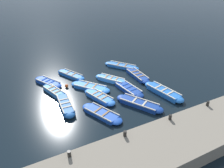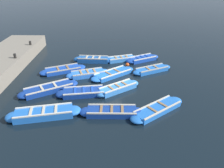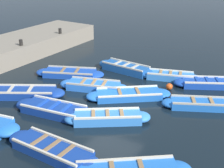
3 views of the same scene
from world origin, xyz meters
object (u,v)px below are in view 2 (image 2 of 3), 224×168
object	(u,v)px
boat_outer_right	(84,92)
boat_tucked	(49,89)
buoy_yellow_far	(127,65)
boat_broadside	(63,70)
boat_mid_row	(113,74)
buoy_orange_near	(126,69)
boat_alongside	(121,59)
bollard_south	(30,43)
bollard_mid_south	(15,56)
boat_far_corner	(88,74)
boat_outer_left	(93,60)
boat_drifting	(112,112)
boat_stern_in	(157,109)
boat_near_quay	(152,70)
boat_end_of_row	(44,114)
boat_bow_out	(118,88)
boat_inner_gap	(143,59)

from	to	relation	value
boat_outer_right	boat_tucked	bearing A→B (deg)	170.33
boat_outer_right	buoy_yellow_far	distance (m)	5.56
boat_broadside	buoy_yellow_far	world-z (taller)	boat_broadside
boat_broadside	boat_tucked	bearing A→B (deg)	-94.25
boat_mid_row	buoy_orange_near	xyz separation A→B (m)	(1.05, 0.95, -0.03)
boat_alongside	bollard_south	world-z (taller)	bollard_south
boat_broadside	boat_mid_row	xyz separation A→B (m)	(3.92, -0.67, 0.00)
bollard_mid_south	boat_far_corner	bearing A→B (deg)	-8.89
boat_outer_left	boat_alongside	xyz separation A→B (m)	(2.46, 0.28, -0.03)
boat_drifting	bollard_south	distance (m)	11.92
boat_stern_in	boat_mid_row	xyz separation A→B (m)	(-2.58, 4.65, 0.00)
boat_near_quay	boat_broadside	distance (m)	6.98
boat_outer_right	bollard_mid_south	bearing A→B (deg)	147.26
boat_drifting	boat_stern_in	bearing A→B (deg)	7.19
bollard_south	bollard_mid_south	bearing A→B (deg)	-90.00
boat_tucked	boat_drifting	xyz separation A→B (m)	(4.17, -2.50, -0.01)
boat_end_of_row	bollard_south	distance (m)	10.27
boat_bow_out	bollard_south	world-z (taller)	bollard_south
boat_tucked	boat_mid_row	size ratio (longest dim) A/B	1.09
boat_far_corner	boat_outer_right	xyz separation A→B (m)	(0.05, -2.80, -0.00)
boat_mid_row	boat_outer_right	world-z (taller)	boat_outer_right
boat_outer_left	boat_end_of_row	bearing A→B (deg)	-103.26
buoy_yellow_far	boat_drifting	bearing A→B (deg)	-99.61
boat_far_corner	boat_broadside	xyz separation A→B (m)	(-2.05, 0.75, -0.02)
boat_alongside	buoy_orange_near	distance (m)	2.12
buoy_orange_near	boat_far_corner	bearing A→B (deg)	-160.62
boat_far_corner	bollard_south	size ratio (longest dim) A/B	9.68
boat_stern_in	buoy_yellow_far	size ratio (longest dim) A/B	11.34
boat_outer_left	boat_broadside	xyz separation A→B (m)	(-2.16, -2.09, -0.05)
boat_far_corner	boat_mid_row	world-z (taller)	boat_far_corner
boat_tucked	boat_inner_gap	bearing A→B (deg)	40.01
boat_far_corner	buoy_yellow_far	size ratio (longest dim) A/B	10.86
boat_near_quay	boat_alongside	bearing A→B (deg)	136.53
boat_end_of_row	boat_tucked	distance (m)	2.83
boat_inner_gap	boat_drifting	world-z (taller)	boat_drifting
boat_end_of_row	boat_stern_in	world-z (taller)	boat_end_of_row
boat_outer_left	boat_mid_row	xyz separation A→B (m)	(1.76, -2.76, -0.05)
boat_bow_out	buoy_yellow_far	bearing A→B (deg)	79.06
boat_near_quay	buoy_orange_near	bearing A→B (deg)	176.12
bollard_south	buoy_orange_near	distance (m)	9.26
boat_bow_out	boat_stern_in	xyz separation A→B (m)	(2.21, -2.37, -0.03)
boat_tucked	bollard_mid_south	distance (m)	4.85
boat_near_quay	boat_inner_gap	world-z (taller)	boat_inner_gap
boat_outer_left	boat_near_quay	bearing A→B (deg)	-22.01
boat_tucked	boat_outer_right	distance (m)	2.37
boat_near_quay	bollard_south	world-z (taller)	bollard_south
boat_drifting	boat_outer_left	bearing A→B (deg)	102.91
boat_inner_gap	boat_outer_left	bearing A→B (deg)	-174.74
buoy_yellow_far	boat_mid_row	bearing A→B (deg)	-122.73
boat_mid_row	bollard_mid_south	size ratio (longest dim) A/B	10.08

